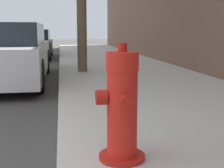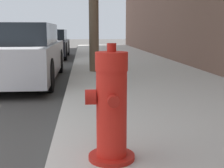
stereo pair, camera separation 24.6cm
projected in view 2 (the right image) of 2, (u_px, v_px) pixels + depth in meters
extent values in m
cylinder|color=red|center=(112.00, 157.00, 2.51)|extent=(0.37, 0.37, 0.04)
cylinder|color=red|center=(112.00, 114.00, 2.45)|extent=(0.24, 0.24, 0.68)
cylinder|color=red|center=(112.00, 61.00, 2.38)|extent=(0.25, 0.25, 0.14)
cylinder|color=red|center=(112.00, 48.00, 2.36)|extent=(0.07, 0.07, 0.07)
cylinder|color=red|center=(114.00, 101.00, 2.27)|extent=(0.09, 0.07, 0.09)
cylinder|color=red|center=(110.00, 93.00, 2.58)|extent=(0.09, 0.07, 0.09)
cylinder|color=red|center=(91.00, 97.00, 2.41)|extent=(0.09, 0.12, 0.12)
cube|color=#B7B7BC|center=(19.00, 59.00, 7.23)|extent=(1.77, 4.48, 0.69)
cube|color=black|center=(16.00, 34.00, 6.96)|extent=(1.63, 2.46, 0.45)
cylinder|color=black|center=(0.00, 62.00, 8.56)|extent=(0.20, 0.65, 0.65)
cylinder|color=black|center=(59.00, 61.00, 8.70)|extent=(0.20, 0.65, 0.65)
cylinder|color=black|center=(48.00, 75.00, 5.98)|extent=(0.20, 0.65, 0.65)
cube|color=black|center=(48.00, 47.00, 13.37)|extent=(1.67, 3.84, 0.56)
cube|color=black|center=(47.00, 35.00, 13.14)|extent=(1.54, 2.11, 0.46)
cylinder|color=black|center=(34.00, 48.00, 14.49)|extent=(0.20, 0.71, 0.71)
cylinder|color=black|center=(67.00, 48.00, 14.63)|extent=(0.20, 0.71, 0.71)
cylinder|color=black|center=(25.00, 52.00, 12.16)|extent=(0.20, 0.71, 0.71)
cylinder|color=black|center=(64.00, 51.00, 12.29)|extent=(0.20, 0.71, 0.71)
cylinder|color=brown|center=(94.00, 5.00, 7.65)|extent=(0.24, 0.24, 3.28)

